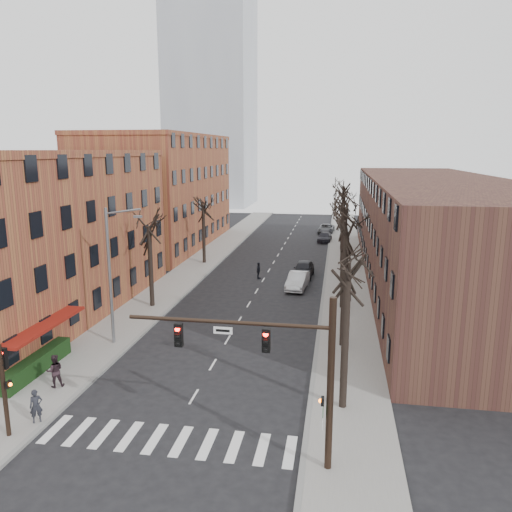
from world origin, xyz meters
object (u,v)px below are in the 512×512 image
at_px(pedestrian_a, 36,406).
at_px(parked_car_mid, 325,237).
at_px(silver_sedan, 298,281).
at_px(parked_car_near, 304,269).

bearing_deg(pedestrian_a, parked_car_mid, 38.01).
bearing_deg(parked_car_mid, silver_sedan, -90.19).
height_order(parked_car_near, pedestrian_a, pedestrian_a).
height_order(silver_sedan, parked_car_near, parked_car_near).
xyz_separation_m(parked_car_near, pedestrian_a, (-10.20, -29.83, 0.15)).
distance_m(parked_car_near, pedestrian_a, 31.53).
relative_size(silver_sedan, parked_car_near, 0.99).
bearing_deg(pedestrian_a, parked_car_near, 32.35).
bearing_deg(parked_car_near, pedestrian_a, -105.85).
bearing_deg(parked_car_mid, parked_car_near, -90.50).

